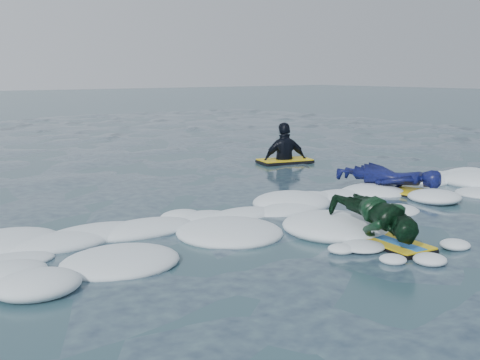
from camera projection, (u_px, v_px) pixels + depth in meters
name	position (u px, v px, depth m)	size (l,w,h in m)	color
ground	(319.00, 241.00, 7.03)	(120.00, 120.00, 0.00)	#1A363F
foam_band	(262.00, 224.00, 7.84)	(12.00, 3.10, 0.30)	white
prone_woman_unit	(391.00, 179.00, 9.84)	(1.10, 1.81, 0.44)	black
prone_child_unit	(381.00, 220.00, 6.90)	(1.09, 1.52, 0.54)	black
waiting_rider_unit	(285.00, 162.00, 13.05)	(1.28, 0.91, 1.73)	black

